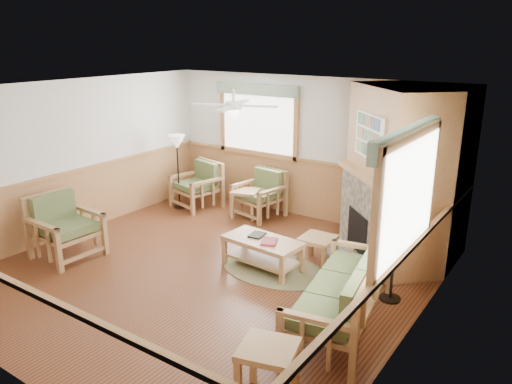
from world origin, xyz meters
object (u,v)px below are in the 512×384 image
Objects in this scene: armchair_back_right at (259,194)px; coffee_table at (263,254)px; floor_lamp_right at (395,237)px; footstool at (317,250)px; armchair_back_left at (197,185)px; end_table_chairs at (246,204)px; armchair_left at (66,227)px; floor_lamp_left at (178,172)px; sofa at (342,290)px; end_table_sofa at (268,373)px.

armchair_back_right is 2.33m from coffee_table.
floor_lamp_right is (3.29, -1.71, 0.45)m from armchair_back_right.
footstool is at bearing 161.30° from floor_lamp_right.
end_table_chairs is (1.20, 0.06, -0.19)m from armchair_back_left.
armchair_left is (-1.46, -3.29, 0.05)m from armchair_back_right.
floor_lamp_left is (-0.25, -0.26, 0.30)m from armchair_back_left.
armchair_back_left is (-4.40, 2.42, -0.02)m from sofa.
sofa reaches higher than end_table_sofa.
sofa is 4.19× the size of footstool.
sofa is 2.08× the size of armchair_left.
armchair_left is 2.01× the size of footstool.
floor_lamp_right is (4.68, -1.46, 0.44)m from armchair_back_left.
sofa is at bearing -15.75° from armchair_back_left.
armchair_left is 1.85× the size of end_table_chairs.
coffee_table is at bearing -47.90° from end_table_chairs.
sofa is 4.03m from armchair_back_right.
floor_lamp_left reaches higher than armchair_back_right.
end_table_sofa is at bearing -99.97° from armchair_left.
armchair_back_right is at bearing 152.60° from floor_lamp_right.
sofa is at bearing -24.90° from floor_lamp_left.
armchair_left is at bearing -161.53° from floor_lamp_right.
sofa is 1.16× the size of floor_lamp_right.
armchair_back_right is 1.52× the size of end_table_sofa.
footstool is at bearing -26.56° from end_table_chairs.
floor_lamp_right is at bearing -17.28° from armchair_back_right.
footstool is at bearing -152.87° from sofa.
end_table_chairs is at bearing 12.59° from floor_lamp_left.
armchair_back_right is at bearing -21.60° from armchair_left.
end_table_chairs is 1.08× the size of footstool.
coffee_table is at bearing -174.87° from floor_lamp_right.
coffee_table is 2.89m from end_table_sofa.
end_table_chairs is 0.36× the size of floor_lamp_left.
footstool is (2.13, -1.07, -0.05)m from end_table_chairs.
floor_lamp_left is at bearing -167.41° from end_table_chairs.
floor_lamp_left is at bearing 168.26° from footstool.
floor_lamp_right is at bearing -4.28° from armchair_back_left.
armchair_back_left reaches higher than end_table_chairs.
armchair_back_right is 1.74m from floor_lamp_left.
armchair_back_right is at bearing 23.25° from armchair_back_left.
armchair_left is 5.02m from floor_lamp_right.
sofa is 1.60m from end_table_sofa.
floor_lamp_right reaches higher than armchair_back_right.
armchair_back_left is 0.51× the size of floor_lamp_right.
floor_lamp_right reaches higher than armchair_back_left.
armchair_back_right reaches higher than end_table_chairs.
sofa is 1.86m from coffee_table.
armchair_left reaches higher than end_table_chairs.
sofa is 3.52× the size of end_table_sofa.
end_table_chairs reaches higher than coffee_table.
sofa is 4.52m from armchair_left.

